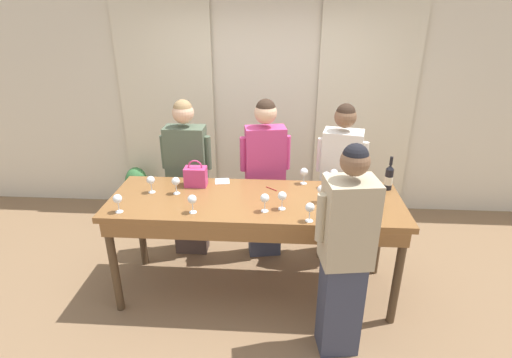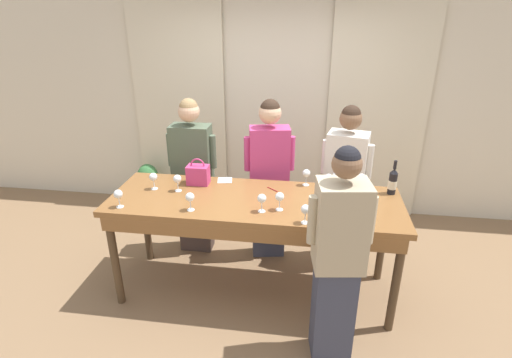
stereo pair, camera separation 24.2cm
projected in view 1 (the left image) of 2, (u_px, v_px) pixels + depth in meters
The scene contains 26 objects.
ground_plane at pixel (255, 289), 3.81m from camera, with size 18.00×18.00×0.00m, color #846647.
wall_back at pixel (265, 102), 4.90m from camera, with size 12.00×0.06×2.80m.
curtain_panel_left at pixel (168, 106), 4.94m from camera, with size 1.15×0.03×2.69m.
curtain_panel_right at pixel (365, 109), 4.79m from camera, with size 1.15×0.03×2.69m.
tasting_bar at pixel (255, 210), 3.44m from camera, with size 2.51×0.84×0.96m.
wine_bottle at pixel (389, 177), 3.56m from camera, with size 0.07×0.07×0.31m.
handbag at pixel (196, 176), 3.65m from camera, with size 0.20×0.13×0.25m.
wine_glass_front_left at pixel (151, 181), 3.50m from camera, with size 0.07×0.07×0.16m.
wine_glass_front_mid at pixel (176, 182), 3.48m from camera, with size 0.07×0.07×0.16m.
wine_glass_front_right at pixel (326, 176), 3.60m from camera, with size 0.07×0.07×0.16m.
wine_glass_center_left at pixel (192, 200), 3.16m from camera, with size 0.07×0.07×0.16m.
wine_glass_center_mid at pixel (334, 173), 3.65m from camera, with size 0.07×0.07×0.16m.
wine_glass_center_right at pixel (322, 190), 3.33m from camera, with size 0.07×0.07×0.16m.
wine_glass_back_left at pixel (265, 199), 3.18m from camera, with size 0.07×0.07×0.16m.
wine_glass_back_mid at pixel (282, 196), 3.21m from camera, with size 0.07×0.07×0.16m.
wine_glass_back_right at pixel (358, 175), 3.62m from camera, with size 0.07×0.07×0.16m.
wine_glass_near_host at pixel (310, 208), 3.03m from camera, with size 0.07×0.07×0.16m.
wine_glass_by_bottle at pixel (118, 199), 3.17m from camera, with size 0.07×0.07×0.16m.
wine_glass_by_handbag at pixel (304, 172), 3.68m from camera, with size 0.07×0.07×0.16m.
napkin at pixel (222, 181), 3.77m from camera, with size 0.16×0.16×0.00m.
pen at pixel (271, 189), 3.61m from camera, with size 0.10×0.09×0.01m.
guest_olive_jacket at pixel (188, 178), 4.09m from camera, with size 0.51×0.23×1.67m.
guest_pink_top at pixel (265, 177), 4.03m from camera, with size 0.51×0.28×1.69m.
guest_cream_sweater at pixel (339, 183), 4.00m from camera, with size 0.49×0.33×1.66m.
host_pouring at pixel (345, 254), 2.83m from camera, with size 0.46×0.32×1.69m.
potted_plant at pixel (138, 190), 5.14m from camera, with size 0.28×0.28×0.61m.
Camera 1 is at (0.21, -3.07, 2.49)m, focal length 28.00 mm.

